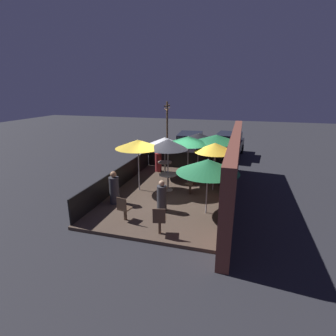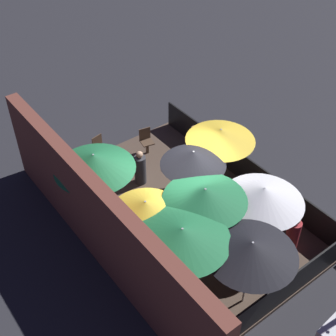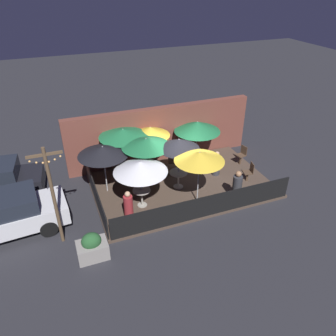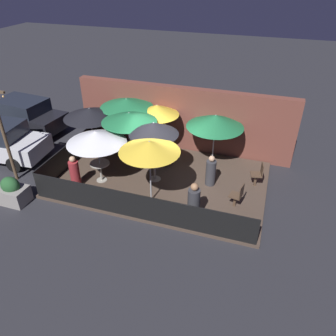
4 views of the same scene
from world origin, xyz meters
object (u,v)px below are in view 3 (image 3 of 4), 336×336
patio_umbrella_2 (197,126)px  patio_umbrella_6 (146,143)px  patio_umbrella_4 (150,131)px  patio_chair_2 (249,171)px  dining_table_1 (178,175)px  light_post (53,192)px  patio_umbrella_0 (140,167)px  patio_umbrella_5 (199,156)px  patio_umbrella_7 (123,133)px  dining_table_0 (142,193)px  patio_umbrella_3 (103,151)px  planter_box (92,247)px  patron_0 (128,206)px  patio_chair_1 (242,154)px  patio_umbrella_1 (179,144)px  patron_1 (216,164)px  parked_car_0 (5,215)px  patron_2 (237,187)px  patio_chair_0 (173,164)px

patio_umbrella_2 → patio_umbrella_6: 3.34m
patio_umbrella_4 → patio_chair_2: patio_umbrella_4 is taller
dining_table_1 → light_post: bearing=-163.6°
patio_umbrella_0 → light_post: (-3.28, -0.82, 0.16)m
dining_table_1 → light_post: light_post is taller
patio_umbrella_5 → patio_umbrella_7: patio_umbrella_5 is taller
patio_umbrella_0 → dining_table_0: bearing=180.0°
patio_umbrella_3 → planter_box: 4.14m
patron_0 → planter_box: bearing=87.0°
patio_chair_1 → planter_box: bearing=11.7°
patio_umbrella_3 → patio_umbrella_6: (1.81, -0.19, 0.14)m
patio_umbrella_5 → patio_umbrella_1: bearing=104.5°
patio_umbrella_3 → patron_1: bearing=-5.6°
patio_umbrella_7 → dining_table_0: patio_umbrella_7 is taller
dining_table_1 → patron_0: bearing=-153.5°
dining_table_1 → patio_chair_2: size_ratio=0.89×
patron_0 → parked_car_0: 4.46m
patio_umbrella_2 → patio_umbrella_3: bearing=-166.6°
patio_umbrella_5 → parked_car_0: patio_umbrella_5 is taller
patio_umbrella_7 → patron_0: 3.65m
patio_chair_2 → light_post: (-8.40, -0.85, 1.53)m
patio_umbrella_0 → patio_umbrella_1: (1.91, 0.71, 0.30)m
patron_2 → patio_umbrella_7: bearing=-33.9°
patio_umbrella_1 → patron_1: size_ratio=1.96×
patio_chair_1 → patio_umbrella_5: bearing=19.2°
patron_0 → patio_umbrella_2: bearing=-96.8°
patio_umbrella_2 → light_post: size_ratio=0.60×
patio_umbrella_0 → dining_table_1: bearing=20.4°
patio_umbrella_5 → planter_box: (-4.62, -1.45, -1.83)m
patio_umbrella_2 → dining_table_1: 2.96m
patio_umbrella_4 → patio_umbrella_7: 1.31m
patio_chair_1 → light_post: light_post is taller
patio_umbrella_6 → patron_1: 3.68m
patio_umbrella_4 → patio_umbrella_5: 3.38m
patron_1 → dining_table_0: bearing=19.6°
patio_umbrella_5 → patio_chair_2: size_ratio=2.58×
patio_umbrella_3 → patio_umbrella_0: bearing=-54.1°
patio_chair_0 → patio_chair_2: 3.53m
patio_umbrella_7 → patron_1: patio_umbrella_7 is taller
patio_umbrella_5 → patron_1: patio_umbrella_5 is taller
patio_chair_1 → patron_1: (-1.67, -0.44, 0.02)m
patio_umbrella_6 → dining_table_0: size_ratio=3.00×
dining_table_1 → patio_umbrella_4: bearing=106.9°
patio_umbrella_1 → patio_umbrella_4: patio_umbrella_1 is taller
patio_umbrella_2 → patio_chair_1: patio_umbrella_2 is taller
patio_umbrella_6 → patio_chair_1: patio_umbrella_6 is taller
patio_umbrella_3 → light_post: bearing=-132.2°
patio_umbrella_5 → dining_table_0: 2.78m
patio_umbrella_6 → patio_chair_0: 2.21m
patron_0 → patio_umbrella_5: bearing=-132.7°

